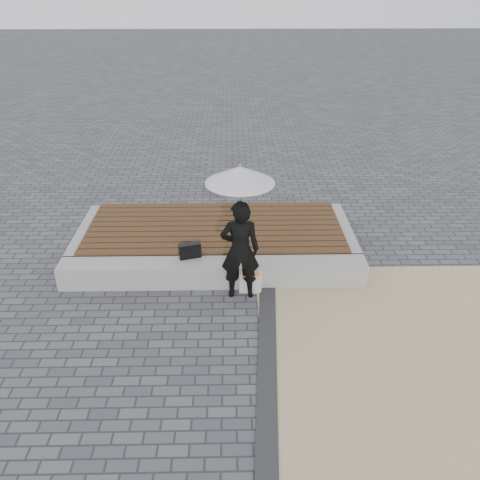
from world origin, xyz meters
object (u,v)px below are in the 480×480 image
Objects in this scene: parasol at (240,175)px; canvas_tote at (251,281)px; woman at (240,250)px; seating_ledge at (213,272)px; handbag at (190,251)px.

canvas_tote is (0.17, 0.10, -1.86)m from parasol.
woman is 1.22m from parasol.
seating_ledge is at bearing 140.24° from parasol.
woman is 0.67m from canvas_tote.
woman is 4.43× the size of canvas_tote.
parasol is at bearing -48.30° from handbag.
canvas_tote is at bearing -38.96° from handbag.
woman is at bearing -143.92° from canvas_tote.
woman is 1.00m from handbag.
woman is at bearing -48.30° from handbag.
canvas_tote is (0.17, 0.10, -0.64)m from woman.
woman is 4.57× the size of handbag.
woman reaches higher than seating_ledge.
seating_ledge is 0.66m from canvas_tote.
handbag is at bearing -32.65° from woman.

